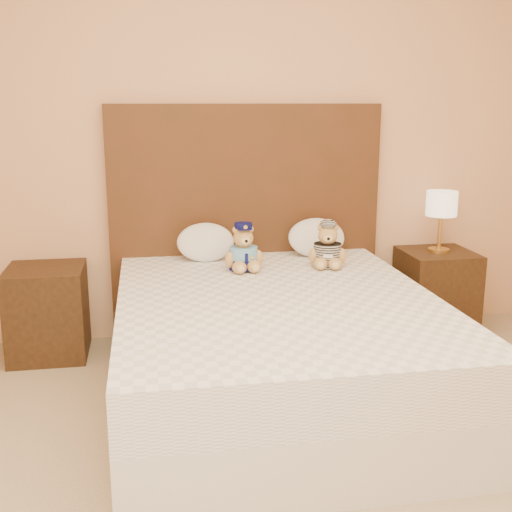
{
  "coord_description": "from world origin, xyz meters",
  "views": [
    {
      "loc": [
        -0.64,
        -1.85,
        1.51
      ],
      "look_at": [
        -0.07,
        1.45,
        0.7
      ],
      "focal_mm": 45.0,
      "sensor_mm": 36.0,
      "label": 1
    }
  ],
  "objects_px": {
    "bed": "(277,347)",
    "nightstand_left": "(48,312)",
    "lamp": "(442,207)",
    "pillow_left": "(206,240)",
    "nightstand_right": "(436,291)",
    "pillow_right": "(317,236)",
    "teddy_police": "(243,247)",
    "teddy_prisoner": "(328,245)"
  },
  "relations": [
    {
      "from": "nightstand_left",
      "to": "nightstand_right",
      "type": "relative_size",
      "value": 1.0
    },
    {
      "from": "nightstand_left",
      "to": "teddy_prisoner",
      "type": "height_order",
      "value": "teddy_prisoner"
    },
    {
      "from": "nightstand_left",
      "to": "teddy_police",
      "type": "relative_size",
      "value": 1.98
    },
    {
      "from": "pillow_left",
      "to": "bed",
      "type": "bearing_deg",
      "value": -71.1
    },
    {
      "from": "nightstand_right",
      "to": "teddy_prisoner",
      "type": "distance_m",
      "value": 0.97
    },
    {
      "from": "bed",
      "to": "pillow_right",
      "type": "height_order",
      "value": "pillow_right"
    },
    {
      "from": "teddy_prisoner",
      "to": "pillow_left",
      "type": "distance_m",
      "value": 0.76
    },
    {
      "from": "nightstand_left",
      "to": "pillow_right",
      "type": "xyz_separation_m",
      "value": [
        1.68,
        0.03,
        0.4
      ]
    },
    {
      "from": "bed",
      "to": "pillow_left",
      "type": "relative_size",
      "value": 5.64
    },
    {
      "from": "nightstand_right",
      "to": "pillow_left",
      "type": "height_order",
      "value": "pillow_left"
    },
    {
      "from": "lamp",
      "to": "pillow_right",
      "type": "distance_m",
      "value": 0.84
    },
    {
      "from": "pillow_left",
      "to": "pillow_right",
      "type": "height_order",
      "value": "pillow_right"
    },
    {
      "from": "teddy_prisoner",
      "to": "pillow_left",
      "type": "relative_size",
      "value": 0.75
    },
    {
      "from": "bed",
      "to": "lamp",
      "type": "relative_size",
      "value": 5.0
    },
    {
      "from": "nightstand_left",
      "to": "pillow_left",
      "type": "bearing_deg",
      "value": 1.78
    },
    {
      "from": "nightstand_left",
      "to": "nightstand_right",
      "type": "height_order",
      "value": "same"
    },
    {
      "from": "lamp",
      "to": "pillow_left",
      "type": "xyz_separation_m",
      "value": [
        -1.53,
        0.03,
        -0.17
      ]
    },
    {
      "from": "lamp",
      "to": "teddy_prisoner",
      "type": "bearing_deg",
      "value": -162.69
    },
    {
      "from": "bed",
      "to": "nightstand_left",
      "type": "relative_size",
      "value": 3.64
    },
    {
      "from": "teddy_police",
      "to": "nightstand_left",
      "type": "bearing_deg",
      "value": 162.5
    },
    {
      "from": "nightstand_left",
      "to": "nightstand_right",
      "type": "xyz_separation_m",
      "value": [
        2.5,
        0.0,
        0.0
      ]
    },
    {
      "from": "pillow_left",
      "to": "pillow_right",
      "type": "xyz_separation_m",
      "value": [
        0.71,
        0.0,
        0.0
      ]
    },
    {
      "from": "teddy_police",
      "to": "pillow_left",
      "type": "height_order",
      "value": "teddy_police"
    },
    {
      "from": "teddy_police",
      "to": "teddy_prisoner",
      "type": "relative_size",
      "value": 1.04
    },
    {
      "from": "teddy_prisoner",
      "to": "pillow_right",
      "type": "relative_size",
      "value": 0.72
    },
    {
      "from": "bed",
      "to": "teddy_police",
      "type": "xyz_separation_m",
      "value": [
        -0.09,
        0.55,
        0.41
      ]
    },
    {
      "from": "pillow_right",
      "to": "teddy_police",
      "type": "bearing_deg",
      "value": -151.44
    },
    {
      "from": "pillow_right",
      "to": "pillow_left",
      "type": "bearing_deg",
      "value": 180.0
    },
    {
      "from": "pillow_left",
      "to": "pillow_right",
      "type": "distance_m",
      "value": 0.71
    },
    {
      "from": "bed",
      "to": "teddy_prisoner",
      "type": "bearing_deg",
      "value": 52.48
    },
    {
      "from": "nightstand_right",
      "to": "lamp",
      "type": "xyz_separation_m",
      "value": [
        -0.0,
        0.0,
        0.57
      ]
    },
    {
      "from": "nightstand_right",
      "to": "teddy_prisoner",
      "type": "relative_size",
      "value": 2.07
    },
    {
      "from": "pillow_right",
      "to": "teddy_prisoner",
      "type": "bearing_deg",
      "value": -92.14
    },
    {
      "from": "nightstand_left",
      "to": "nightstand_right",
      "type": "bearing_deg",
      "value": 0.0
    },
    {
      "from": "bed",
      "to": "nightstand_left",
      "type": "bearing_deg",
      "value": 147.38
    },
    {
      "from": "lamp",
      "to": "bed",
      "type": "bearing_deg",
      "value": -147.38
    },
    {
      "from": "pillow_right",
      "to": "lamp",
      "type": "bearing_deg",
      "value": -2.08
    },
    {
      "from": "bed",
      "to": "teddy_police",
      "type": "relative_size",
      "value": 7.21
    },
    {
      "from": "teddy_prisoner",
      "to": "pillow_right",
      "type": "distance_m",
      "value": 0.29
    },
    {
      "from": "nightstand_left",
      "to": "lamp",
      "type": "bearing_deg",
      "value": 0.0
    },
    {
      "from": "nightstand_right",
      "to": "pillow_right",
      "type": "relative_size",
      "value": 1.5
    },
    {
      "from": "nightstand_left",
      "to": "pillow_right",
      "type": "distance_m",
      "value": 1.72
    }
  ]
}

